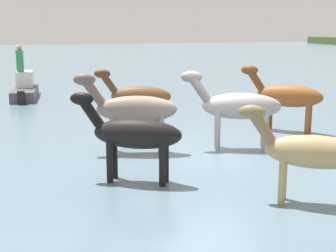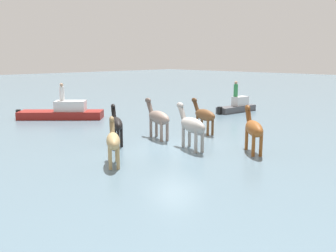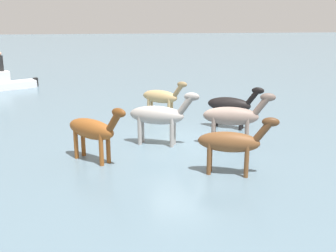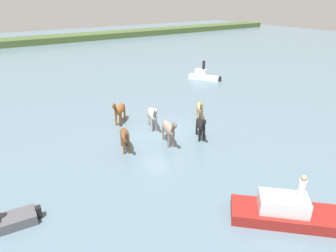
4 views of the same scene
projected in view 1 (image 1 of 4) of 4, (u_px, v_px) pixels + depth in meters
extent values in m
plane|color=slate|center=(204.00, 152.00, 12.15)|extent=(147.62, 147.62, 0.00)
ellipsoid|color=#9E9993|center=(242.00, 106.00, 12.32)|extent=(1.27, 2.11, 0.69)
cylinder|color=#9E9993|center=(218.00, 129.00, 12.31)|extent=(0.15, 0.15, 1.12)
cylinder|color=#9E9993|center=(217.00, 126.00, 12.63)|extent=(0.15, 0.15, 1.12)
cylinder|color=#9E9993|center=(265.00, 129.00, 12.24)|extent=(0.15, 0.15, 1.12)
cylinder|color=#9E9993|center=(264.00, 126.00, 12.56)|extent=(0.15, 0.15, 1.12)
cylinder|color=slate|center=(200.00, 89.00, 12.29)|extent=(0.44, 0.67, 0.75)
ellipsoid|color=slate|center=(192.00, 77.00, 12.23)|extent=(0.42, 0.60, 0.30)
ellipsoid|color=black|center=(137.00, 134.00, 9.66)|extent=(1.38, 1.86, 0.62)
cylinder|color=black|center=(110.00, 158.00, 9.74)|extent=(0.14, 0.14, 1.01)
cylinder|color=black|center=(114.00, 155.00, 10.02)|extent=(0.14, 0.14, 1.01)
cylinder|color=black|center=(162.00, 162.00, 9.51)|extent=(0.14, 0.14, 1.01)
cylinder|color=black|center=(166.00, 158.00, 9.79)|extent=(0.14, 0.14, 1.01)
cylinder|color=black|center=(91.00, 112.00, 9.78)|extent=(0.46, 0.59, 0.68)
ellipsoid|color=black|center=(82.00, 99.00, 9.77)|extent=(0.43, 0.54, 0.27)
ellipsoid|color=brown|center=(289.00, 96.00, 14.35)|extent=(1.77, 1.84, 0.66)
cylinder|color=brown|center=(268.00, 113.00, 14.57)|extent=(0.15, 0.15, 1.09)
cylinder|color=brown|center=(270.00, 111.00, 14.85)|extent=(0.15, 0.15, 1.09)
cylinder|color=brown|center=(308.00, 116.00, 14.07)|extent=(0.15, 0.15, 1.09)
cylinder|color=brown|center=(309.00, 114.00, 14.35)|extent=(0.15, 0.15, 1.09)
cylinder|color=brown|center=(256.00, 80.00, 14.70)|extent=(0.58, 0.60, 0.73)
ellipsoid|color=brown|center=(250.00, 70.00, 14.73)|extent=(0.53, 0.55, 0.29)
ellipsoid|color=brown|center=(141.00, 96.00, 14.74)|extent=(1.12, 1.94, 0.63)
cylinder|color=brown|center=(123.00, 113.00, 14.71)|extent=(0.14, 0.14, 1.03)
cylinder|color=brown|center=(124.00, 112.00, 15.00)|extent=(0.14, 0.14, 1.03)
cylinder|color=brown|center=(159.00, 114.00, 14.68)|extent=(0.14, 0.14, 1.03)
cylinder|color=brown|center=(159.00, 112.00, 14.98)|extent=(0.14, 0.14, 1.03)
cylinder|color=#50311A|center=(109.00, 83.00, 14.68)|extent=(0.39, 0.61, 0.68)
ellipsoid|color=#50311A|center=(102.00, 74.00, 14.63)|extent=(0.37, 0.55, 0.27)
ellipsoid|color=tan|center=(315.00, 152.00, 8.42)|extent=(1.43, 1.76, 0.60)
cylinder|color=tan|center=(282.00, 178.00, 8.54)|extent=(0.13, 0.13, 0.98)
cylinder|color=tan|center=(283.00, 174.00, 8.80)|extent=(0.13, 0.13, 0.98)
cylinder|color=olive|center=(262.00, 127.00, 8.61)|extent=(0.48, 0.56, 0.65)
ellipsoid|color=olive|center=(252.00, 112.00, 8.61)|extent=(0.44, 0.52, 0.26)
ellipsoid|color=gray|center=(137.00, 109.00, 11.93)|extent=(1.15, 2.10, 0.68)
cylinder|color=gray|center=(113.00, 132.00, 11.88)|extent=(0.15, 0.15, 1.11)
cylinder|color=gray|center=(114.00, 130.00, 12.20)|extent=(0.15, 0.15, 1.11)
cylinder|color=gray|center=(161.00, 132.00, 11.89)|extent=(0.15, 0.15, 1.11)
cylinder|color=gray|center=(161.00, 130.00, 12.21)|extent=(0.15, 0.15, 1.11)
cylinder|color=#63544C|center=(93.00, 92.00, 11.83)|extent=(0.40, 0.66, 0.74)
ellipsoid|color=#63544C|center=(84.00, 80.00, 11.77)|extent=(0.38, 0.59, 0.30)
cube|color=#4C4C51|center=(25.00, 95.00, 21.29)|extent=(3.59, 1.32, 0.61)
cube|color=silver|center=(25.00, 79.00, 21.56)|extent=(1.33, 0.81, 0.70)
cube|color=black|center=(21.00, 99.00, 19.49)|extent=(0.27, 0.30, 0.66)
cylinder|color=#338C4C|center=(20.00, 61.00, 20.98)|extent=(0.32, 0.32, 0.95)
sphere|color=tan|center=(19.00, 47.00, 20.85)|extent=(0.24, 0.24, 0.24)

